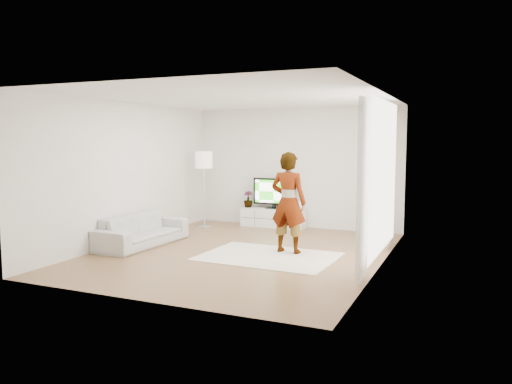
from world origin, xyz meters
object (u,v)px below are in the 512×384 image
at_px(media_console, 273,218).
at_px(sofa, 142,230).
at_px(television, 274,192).
at_px(rug, 268,256).
at_px(player, 288,202).
at_px(floor_lamp, 204,163).

xyz_separation_m(media_console, sofa, (-1.60, -2.95, 0.08)).
height_order(television, rug, television).
relative_size(player, sofa, 0.89).
bearing_deg(rug, media_console, 109.80).
xyz_separation_m(rug, player, (0.22, 0.43, 0.92)).
relative_size(rug, floor_lamp, 1.30).
bearing_deg(floor_lamp, rug, -40.78).
height_order(media_console, floor_lamp, floor_lamp).
height_order(media_console, television, television).
relative_size(media_console, sofa, 0.75).
relative_size(media_console, player, 0.84).
bearing_deg(player, rug, 67.03).
distance_m(television, rug, 3.18).
relative_size(television, player, 0.56).
relative_size(media_console, television, 1.50).
xyz_separation_m(television, floor_lamp, (-1.47, -0.73, 0.69)).
xyz_separation_m(media_console, player, (1.25, -2.43, 0.71)).
distance_m(television, player, 2.76).
relative_size(television, rug, 0.44).
bearing_deg(sofa, television, -26.30).
bearing_deg(television, floor_lamp, -153.57).
distance_m(media_console, player, 2.83).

